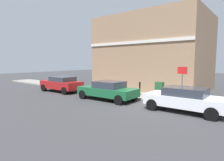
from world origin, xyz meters
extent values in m
plane|color=#38383A|center=(0.00, 0.00, 0.00)|extent=(80.00, 80.00, 0.00)
cube|color=gray|center=(1.96, 6.00, 0.07)|extent=(2.48, 30.00, 0.15)
cube|color=#937256|center=(6.94, 3.04, 3.53)|extent=(7.48, 10.08, 7.07)
cube|color=silver|center=(3.16, 3.04, 4.38)|extent=(0.12, 10.08, 0.24)
cube|color=silver|center=(-0.32, -2.52, 0.61)|extent=(1.79, 4.15, 0.59)
cube|color=#2D333D|center=(-0.32, -2.56, 1.12)|extent=(1.57, 2.14, 0.46)
cylinder|color=black|center=(-1.17, -1.01, 0.32)|extent=(0.22, 0.64, 0.64)
cylinder|color=black|center=(0.51, -1.00, 0.32)|extent=(0.22, 0.64, 0.64)
cylinder|color=black|center=(-1.16, -4.05, 0.32)|extent=(0.22, 0.64, 0.64)
cylinder|color=black|center=(0.52, -4.04, 0.32)|extent=(0.22, 0.64, 0.64)
cube|color=#195933|center=(-0.47, 2.89, 0.60)|extent=(1.97, 4.41, 0.56)
cube|color=#2D333D|center=(-0.46, 2.71, 1.11)|extent=(1.68, 1.99, 0.49)
cylinder|color=black|center=(-1.39, 4.49, 0.32)|extent=(0.24, 0.65, 0.64)
cylinder|color=black|center=(0.36, 4.54, 0.32)|extent=(0.24, 0.65, 0.64)
cylinder|color=black|center=(-1.29, 1.24, 0.32)|extent=(0.24, 0.65, 0.64)
cylinder|color=black|center=(0.45, 1.28, 0.32)|extent=(0.24, 0.65, 0.64)
cube|color=maroon|center=(-0.35, 8.50, 0.65)|extent=(1.85, 4.13, 0.66)
cube|color=#2D333D|center=(-0.35, 8.29, 1.18)|extent=(1.59, 2.09, 0.43)
cylinder|color=black|center=(-1.21, 9.97, 0.32)|extent=(0.24, 0.65, 0.64)
cylinder|color=black|center=(0.44, 10.01, 0.32)|extent=(0.24, 0.65, 0.64)
cylinder|color=black|center=(-1.14, 6.98, 0.32)|extent=(0.24, 0.65, 0.64)
cylinder|color=black|center=(0.51, 7.02, 0.32)|extent=(0.24, 0.65, 0.64)
cube|color=#1E4C28|center=(1.81, -0.07, 0.72)|extent=(0.40, 0.55, 1.15)
cube|color=#333333|center=(1.81, -0.07, 0.19)|extent=(0.46, 0.61, 0.08)
cylinder|color=black|center=(1.91, 1.61, 0.62)|extent=(0.12, 0.12, 0.95)
sphere|color=black|center=(1.91, 1.61, 1.12)|extent=(0.14, 0.14, 0.14)
cylinder|color=black|center=(0.97, 3.23, 0.62)|extent=(0.12, 0.12, 0.95)
sphere|color=black|center=(0.97, 3.23, 1.12)|extent=(0.14, 0.14, 0.14)
cylinder|color=#59595B|center=(1.15, -1.87, 1.30)|extent=(0.08, 0.08, 2.30)
cube|color=white|center=(1.13, -1.87, 2.20)|extent=(0.03, 0.56, 0.40)
cube|color=red|center=(1.11, -1.87, 2.20)|extent=(0.01, 0.60, 0.44)
camera|label=1|loc=(-10.76, -5.81, 2.76)|focal=30.33mm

